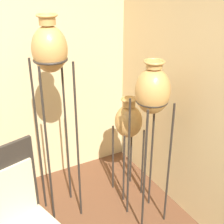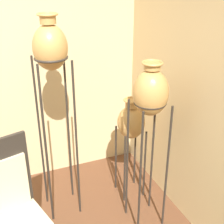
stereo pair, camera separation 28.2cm
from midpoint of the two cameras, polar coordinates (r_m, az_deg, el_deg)
The scene contains 4 objects.
vase_stand_tall at distance 2.64m, azimuth -8.12°, elevation 10.48°, with size 0.30×0.30×1.94m.
vase_stand_medium at distance 2.59m, azimuth 10.18°, elevation 2.81°, with size 0.30×0.30×1.60m.
vase_stand_short at distance 3.13m, azimuth 6.10°, elevation -2.11°, with size 0.28×0.28×1.11m.
chair at distance 2.51m, azimuth -14.87°, elevation -16.85°, with size 0.60×0.60×1.16m.
Camera 2 is at (0.30, -1.32, 2.27)m, focal length 50.00 mm.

